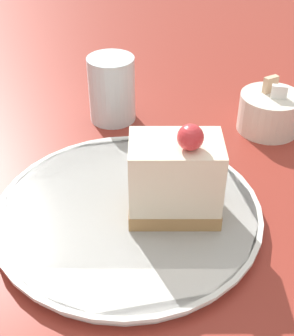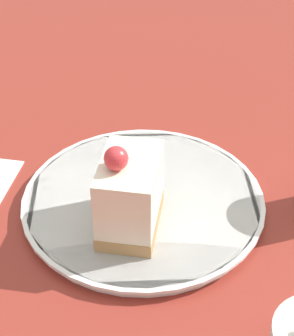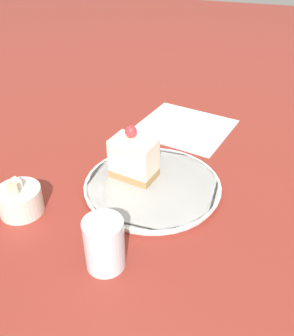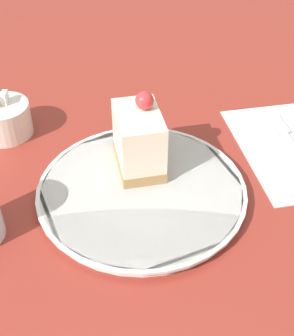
{
  "view_description": "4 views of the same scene",
  "coord_description": "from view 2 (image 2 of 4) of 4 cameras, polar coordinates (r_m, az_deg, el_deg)",
  "views": [
    {
      "loc": [
        0.39,
        -0.09,
        0.34
      ],
      "look_at": [
        0.03,
        -0.01,
        0.07
      ],
      "focal_mm": 50.0,
      "sensor_mm": 36.0,
      "label": 1
    },
    {
      "loc": [
        0.04,
        0.46,
        0.44
      ],
      "look_at": [
        0.02,
        -0.02,
        0.06
      ],
      "focal_mm": 60.0,
      "sensor_mm": 36.0,
      "label": 2
    },
    {
      "loc": [
        -0.57,
        -0.21,
        0.48
      ],
      "look_at": [
        0.01,
        -0.02,
        0.06
      ],
      "focal_mm": 40.0,
      "sensor_mm": 36.0,
      "label": 3
    },
    {
      "loc": [
        -0.15,
        -0.46,
        0.44
      ],
      "look_at": [
        0.02,
        -0.05,
        0.06
      ],
      "focal_mm": 50.0,
      "sensor_mm": 36.0,
      "label": 4
    }
  ],
  "objects": [
    {
      "name": "ground_plane",
      "position": [
        0.64,
        1.84,
        -5.74
      ],
      "size": [
        4.0,
        4.0,
        0.0
      ],
      "primitive_type": "plane",
      "color": "maroon"
    },
    {
      "name": "plate",
      "position": [
        0.66,
        -0.38,
        -3.39
      ],
      "size": [
        0.28,
        0.28,
        0.01
      ],
      "color": "silver",
      "rests_on": "ground_plane"
    },
    {
      "name": "cake_slice",
      "position": [
        0.59,
        -1.79,
        -2.67
      ],
      "size": [
        0.08,
        0.1,
        0.11
      ],
      "rotation": [
        0.0,
        0.0,
        -0.2
      ],
      "color": "#9E7547",
      "rests_on": "plate"
    }
  ]
}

